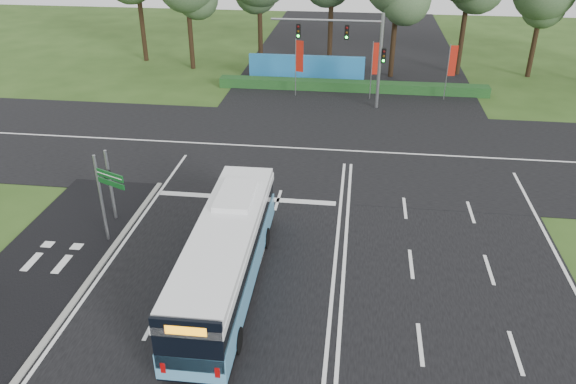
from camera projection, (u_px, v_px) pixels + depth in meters
The scene contains 14 objects.
ground at pixel (335, 259), 24.86m from camera, with size 120.00×120.00×0.00m, color #2A4617.
road_main at pixel (335, 259), 24.85m from camera, with size 20.00×120.00×0.04m, color black.
road_cross at pixel (346, 151), 35.37m from camera, with size 120.00×14.00×0.05m, color black.
bike_path at pixel (35, 277), 23.63m from camera, with size 5.00×18.00×0.06m, color black.
kerb_strip at pixel (89, 281), 23.34m from camera, with size 0.25×18.00×0.12m, color gray.
city_bus at pixel (226, 255), 22.29m from camera, with size 2.53×11.18×3.20m.
pedestrian_signal at pixel (110, 183), 27.00m from camera, with size 0.30×0.43×3.71m.
street_sign at pixel (105, 191), 24.82m from camera, with size 1.56×0.77×4.34m.
banner_flag_left at pixel (299, 60), 43.75m from camera, with size 0.65×0.24×4.54m.
banner_flag_mid at pixel (375, 62), 43.02m from camera, with size 0.66×0.18×4.56m.
banner_flag_right at pixel (451, 64), 42.91m from camera, with size 0.65×0.13×4.39m.
traffic_light_gantry at pixel (356, 46), 40.64m from camera, with size 8.41×0.28×7.00m.
hedge at pixel (352, 86), 46.16m from camera, with size 22.00×1.20×0.80m, color #163D19.
blue_hoarding at pixel (306, 68), 48.48m from camera, with size 10.00×0.30×2.20m, color #206FB0.
Camera 1 is at (0.54, -20.69, 14.24)m, focal length 35.00 mm.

